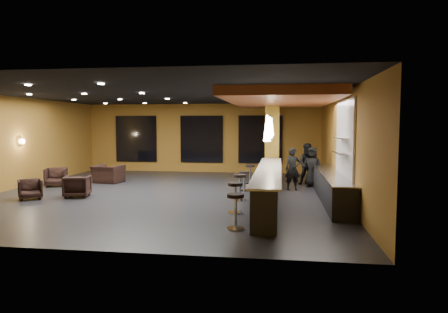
# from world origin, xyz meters

# --- Properties ---
(floor) EXTENTS (12.00, 13.00, 0.10)m
(floor) POSITION_xyz_m (0.00, 0.00, -0.05)
(floor) COLOR black
(floor) RESTS_ON ground
(ceiling) EXTENTS (12.00, 13.00, 0.10)m
(ceiling) POSITION_xyz_m (0.00, 0.00, 3.55)
(ceiling) COLOR black
(wall_back) EXTENTS (12.00, 0.10, 3.50)m
(wall_back) POSITION_xyz_m (0.00, 6.55, 1.75)
(wall_back) COLOR brown
(wall_back) RESTS_ON floor
(wall_front) EXTENTS (12.00, 0.10, 3.50)m
(wall_front) POSITION_xyz_m (0.00, -6.55, 1.75)
(wall_front) COLOR brown
(wall_front) RESTS_ON floor
(wall_left) EXTENTS (0.10, 13.00, 3.50)m
(wall_left) POSITION_xyz_m (-6.05, 0.00, 1.75)
(wall_left) COLOR brown
(wall_left) RESTS_ON floor
(wall_right) EXTENTS (0.10, 13.00, 3.50)m
(wall_right) POSITION_xyz_m (6.05, 0.00, 1.75)
(wall_right) COLOR brown
(wall_right) RESTS_ON floor
(wood_soffit) EXTENTS (3.60, 8.00, 0.28)m
(wood_soffit) POSITION_xyz_m (4.00, 1.00, 3.36)
(wood_soffit) COLOR brown
(wood_soffit) RESTS_ON ceiling
(window_left) EXTENTS (2.20, 0.06, 2.40)m
(window_left) POSITION_xyz_m (-3.50, 6.44, 1.70)
(window_left) COLOR black
(window_left) RESTS_ON wall_back
(window_center) EXTENTS (2.20, 0.06, 2.40)m
(window_center) POSITION_xyz_m (0.00, 6.44, 1.70)
(window_center) COLOR black
(window_center) RESTS_ON wall_back
(window_right) EXTENTS (2.20, 0.06, 2.40)m
(window_right) POSITION_xyz_m (3.00, 6.44, 1.70)
(window_right) COLOR black
(window_right) RESTS_ON wall_back
(tile_backsplash) EXTENTS (0.06, 3.20, 2.40)m
(tile_backsplash) POSITION_xyz_m (5.96, -1.00, 2.00)
(tile_backsplash) COLOR white
(tile_backsplash) RESTS_ON wall_right
(bar_counter) EXTENTS (0.60, 8.00, 1.00)m
(bar_counter) POSITION_xyz_m (3.65, -1.00, 0.50)
(bar_counter) COLOR black
(bar_counter) RESTS_ON floor
(bar_top) EXTENTS (0.78, 8.10, 0.05)m
(bar_top) POSITION_xyz_m (3.65, -1.00, 1.02)
(bar_top) COLOR silver
(bar_top) RESTS_ON bar_counter
(prep_counter) EXTENTS (0.70, 6.00, 0.86)m
(prep_counter) POSITION_xyz_m (5.65, -0.50, 0.43)
(prep_counter) COLOR black
(prep_counter) RESTS_ON floor
(prep_top) EXTENTS (0.72, 6.00, 0.03)m
(prep_top) POSITION_xyz_m (5.65, -0.50, 0.89)
(prep_top) COLOR silver
(prep_top) RESTS_ON prep_counter
(wall_shelf_lower) EXTENTS (0.30, 1.50, 0.03)m
(wall_shelf_lower) POSITION_xyz_m (5.82, -1.20, 1.60)
(wall_shelf_lower) COLOR silver
(wall_shelf_lower) RESTS_ON wall_right
(wall_shelf_upper) EXTENTS (0.30, 1.50, 0.03)m
(wall_shelf_upper) POSITION_xyz_m (5.82, -1.20, 2.05)
(wall_shelf_upper) COLOR silver
(wall_shelf_upper) RESTS_ON wall_right
(column) EXTENTS (0.60, 0.60, 3.50)m
(column) POSITION_xyz_m (3.65, 3.60, 1.75)
(column) COLOR olive
(column) RESTS_ON floor
(wall_sconce) EXTENTS (0.22, 0.22, 0.22)m
(wall_sconce) POSITION_xyz_m (-5.88, 0.50, 1.80)
(wall_sconce) COLOR #FFE5B2
(wall_sconce) RESTS_ON wall_left
(pendant_0) EXTENTS (0.20, 0.20, 0.70)m
(pendant_0) POSITION_xyz_m (3.65, -3.00, 2.35)
(pendant_0) COLOR white
(pendant_0) RESTS_ON wood_soffit
(pendant_1) EXTENTS (0.20, 0.20, 0.70)m
(pendant_1) POSITION_xyz_m (3.65, -0.50, 2.35)
(pendant_1) COLOR white
(pendant_1) RESTS_ON wood_soffit
(pendant_2) EXTENTS (0.20, 0.20, 0.70)m
(pendant_2) POSITION_xyz_m (3.65, 2.00, 2.35)
(pendant_2) COLOR white
(pendant_2) RESTS_ON wood_soffit
(staff_a) EXTENTS (0.65, 0.50, 1.58)m
(staff_a) POSITION_xyz_m (4.47, 1.35, 0.79)
(staff_a) COLOR black
(staff_a) RESTS_ON floor
(staff_b) EXTENTS (0.91, 0.75, 1.69)m
(staff_b) POSITION_xyz_m (5.11, 2.58, 0.85)
(staff_b) COLOR black
(staff_b) RESTS_ON floor
(staff_c) EXTENTS (0.88, 0.71, 1.57)m
(staff_c) POSITION_xyz_m (5.25, 2.28, 0.79)
(staff_c) COLOR black
(staff_c) RESTS_ON floor
(armchair_a) EXTENTS (0.99, 1.00, 0.65)m
(armchair_a) POSITION_xyz_m (-4.11, -1.71, 0.33)
(armchair_a) COLOR black
(armchair_a) RESTS_ON floor
(armchair_b) EXTENTS (0.95, 0.97, 0.73)m
(armchair_b) POSITION_xyz_m (-2.78, -1.13, 0.37)
(armchair_b) COLOR black
(armchair_b) RESTS_ON floor
(armchair_c) EXTENTS (1.03, 1.04, 0.73)m
(armchair_c) POSITION_xyz_m (-4.82, 0.99, 0.37)
(armchair_c) COLOR black
(armchair_c) RESTS_ON floor
(armchair_d) EXTENTS (1.28, 1.17, 0.74)m
(armchair_d) POSITION_xyz_m (-3.17, 2.19, 0.37)
(armchair_d) COLOR black
(armchair_d) RESTS_ON floor
(bar_stool_0) EXTENTS (0.42, 0.42, 0.84)m
(bar_stool_0) POSITION_xyz_m (2.98, -4.51, 0.54)
(bar_stool_0) COLOR silver
(bar_stool_0) RESTS_ON floor
(bar_stool_1) EXTENTS (0.43, 0.43, 0.85)m
(bar_stool_1) POSITION_xyz_m (2.78, -2.82, 0.55)
(bar_stool_1) COLOR silver
(bar_stool_1) RESTS_ON floor
(bar_stool_2) EXTENTS (0.43, 0.43, 0.86)m
(bar_stool_2) POSITION_xyz_m (2.73, -1.03, 0.55)
(bar_stool_2) COLOR silver
(bar_stool_2) RESTS_ON floor
(bar_stool_3) EXTENTS (0.37, 0.37, 0.74)m
(bar_stool_3) POSITION_xyz_m (2.70, 0.78, 0.47)
(bar_stool_3) COLOR silver
(bar_stool_3) RESTS_ON floor
(bar_stool_4) EXTENTS (0.41, 0.41, 0.80)m
(bar_stool_4) POSITION_xyz_m (2.80, 2.53, 0.52)
(bar_stool_4) COLOR silver
(bar_stool_4) RESTS_ON floor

